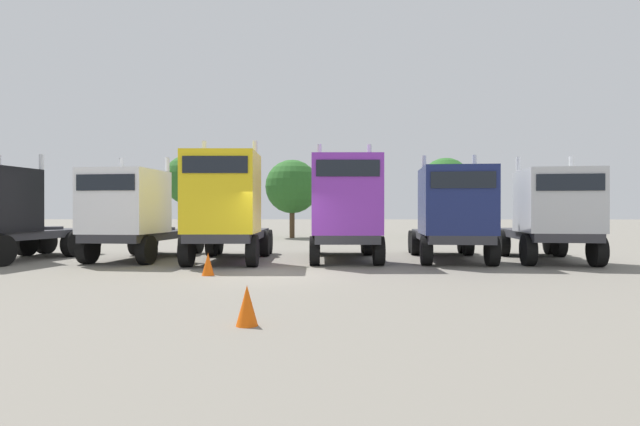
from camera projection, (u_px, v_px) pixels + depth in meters
name	position (u px, v px, depth m)	size (l,w,h in m)	color
ground	(277.00, 274.00, 14.33)	(200.00, 200.00, 0.00)	slate
semi_truck_black	(1.00, 212.00, 17.66)	(3.45, 6.20, 4.03)	#333338
semi_truck_white	(133.00, 213.00, 18.10)	(3.13, 6.05, 3.97)	#333338
semi_truck_yellow	(226.00, 207.00, 17.28)	(2.71, 6.24, 4.49)	#333338
semi_truck_purple	(345.00, 209.00, 17.70)	(2.67, 6.27, 4.41)	#333338
semi_truck_navy	(453.00, 213.00, 17.75)	(3.01, 6.46, 4.02)	#333338
semi_truck_silver	(551.00, 214.00, 17.55)	(3.23, 6.27, 3.93)	#333338
traffic_cone_near	(247.00, 305.00, 7.85)	(0.36, 0.36, 0.66)	#F2590C
traffic_cone_mid	(208.00, 264.00, 14.02)	(0.36, 0.36, 0.65)	#F2590C
oak_far_left	(189.00, 180.00, 36.26)	(3.71, 3.71, 6.10)	#4C3823
oak_far_centre	(292.00, 187.00, 34.10)	(3.79, 3.79, 5.52)	#4C3823
oak_far_right	(445.00, 183.00, 34.82)	(3.66, 3.66, 5.73)	#4C3823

